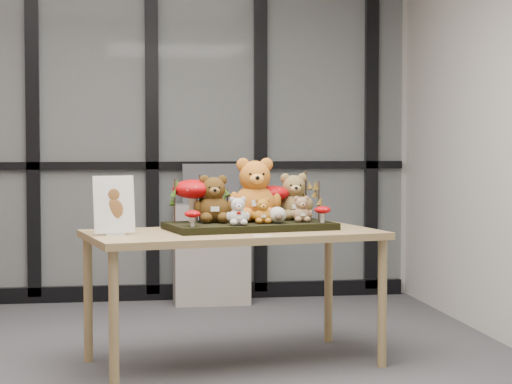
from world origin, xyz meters
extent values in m
plane|color=#505155|center=(0.00, 0.00, 0.00)|extent=(5.00, 5.00, 0.00)
plane|color=#B9B7AF|center=(0.00, 2.50, 1.40)|extent=(5.00, 0.00, 5.00)
plane|color=#B9B7AF|center=(0.00, -2.50, 1.40)|extent=(5.00, 0.00, 5.00)
cube|color=#2D383F|center=(0.00, 2.47, 1.40)|extent=(4.90, 0.02, 2.70)
cube|color=black|center=(0.00, 2.47, 0.06)|extent=(4.90, 0.06, 0.12)
cube|color=black|center=(0.00, 2.47, 1.05)|extent=(4.90, 0.06, 0.06)
cube|color=black|center=(-0.45, 2.47, 1.40)|extent=(0.10, 0.06, 2.70)
cube|color=black|center=(0.45, 2.47, 1.40)|extent=(0.10, 0.06, 2.70)
cube|color=black|center=(1.30, 2.47, 1.40)|extent=(0.10, 0.06, 2.70)
cube|color=black|center=(2.20, 2.47, 1.40)|extent=(0.10, 0.06, 2.70)
cube|color=tan|center=(0.81, 0.28, 0.72)|extent=(1.71, 1.10, 0.04)
cylinder|color=tan|center=(0.15, -0.21, 0.35)|extent=(0.05, 0.05, 0.70)
cylinder|color=tan|center=(0.01, 0.46, 0.35)|extent=(0.05, 0.05, 0.70)
cylinder|color=tan|center=(1.60, 0.10, 0.35)|extent=(0.05, 0.05, 0.70)
cylinder|color=tan|center=(1.46, 0.77, 0.35)|extent=(0.05, 0.05, 0.70)
cube|color=black|center=(0.91, 0.36, 0.76)|extent=(0.98, 0.63, 0.04)
cube|color=silver|center=(0.16, 0.16, 0.74)|extent=(0.11, 0.08, 0.01)
cube|color=white|center=(0.16, 0.16, 0.90)|extent=(0.22, 0.10, 0.30)
ellipsoid|color=brown|center=(0.16, 0.16, 0.88)|extent=(0.10, 0.01, 0.11)
ellipsoid|color=brown|center=(0.16, 0.16, 0.95)|extent=(0.06, 0.01, 0.06)
cube|color=white|center=(0.92, -0.02, 0.74)|extent=(0.09, 0.03, 0.00)
cube|color=gray|center=(0.89, 2.26, 0.38)|extent=(0.57, 0.33, 0.76)
cube|color=#515459|center=(0.89, 2.28, 0.91)|extent=(0.43, 0.05, 0.31)
cube|color=black|center=(0.89, 2.26, 0.91)|extent=(0.38, 0.00, 0.25)
camera|label=1|loc=(0.17, -4.74, 1.22)|focal=65.00mm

